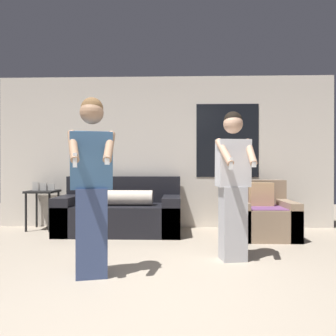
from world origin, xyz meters
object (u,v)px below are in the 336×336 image
Objects in this scene: armchair at (262,217)px; side_table at (43,196)px; couch at (121,213)px; person_right at (233,183)px; person_left at (92,184)px.

armchair is 1.13× the size of side_table.
couch reaches higher than side_table.
person_right reaches higher than armchair.
person_right is (1.59, -1.54, 0.58)m from couch.
armchair is 0.53× the size of person_left.
person_left is 1.61m from person_right.
couch is 2.38× the size of side_table.
person_right is (2.98, -1.76, 0.33)m from side_table.
armchair is 3.68m from side_table.
couch is 1.43m from side_table.
person_right is at bearing -116.99° from armchair.
side_table is at bearing 122.04° from person_left.
side_table is at bearing 149.47° from person_right.
side_table is 2.83m from person_left.
armchair is at bearing -7.07° from side_table.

